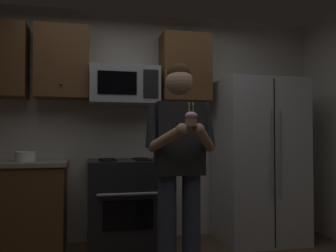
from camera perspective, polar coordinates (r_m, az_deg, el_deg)
wall_back at (r=4.18m, az=-5.38°, el=0.13°), size 4.40×0.10×2.60m
oven_range at (r=3.83m, az=-6.92°, el=-12.29°), size 0.76×0.70×0.93m
microwave at (r=3.93m, az=-7.03°, el=6.41°), size 0.74×0.41×0.40m
refrigerator at (r=4.17m, az=14.23°, el=-5.32°), size 0.90×0.75×1.80m
cabinet_row_upper at (r=4.00m, az=-15.43°, el=9.65°), size 2.78×0.36×0.76m
bowl_large_white at (r=3.84m, az=-21.85°, el=-4.49°), size 0.21×0.21×0.10m
person at (r=2.86m, az=1.86°, el=-5.11°), size 0.60×0.48×1.76m
cupcake at (r=2.54m, az=3.73°, el=1.17°), size 0.09×0.09×0.17m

